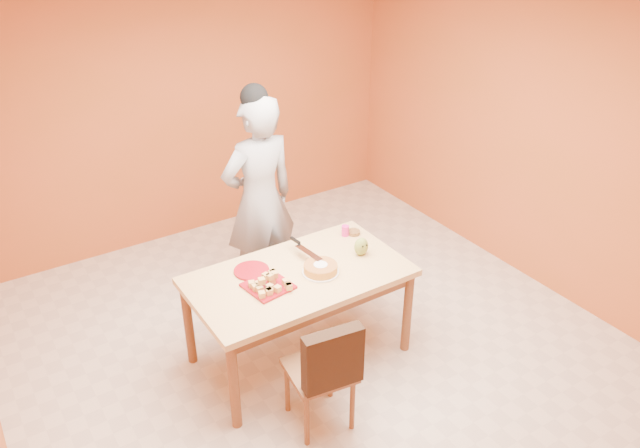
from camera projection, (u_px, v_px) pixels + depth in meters
floor at (325, 358)px, 4.88m from camera, size 5.00×5.00×0.00m
wall_back at (185, 106)px, 6.07m from camera, size 4.50×0.00×4.50m
wall_right at (547, 140)px, 5.29m from camera, size 0.00×5.00×5.00m
dining_table at (299, 284)px, 4.60m from camera, size 1.60×0.90×0.76m
dining_chair at (321, 369)px, 4.10m from camera, size 0.47×0.53×0.90m
pastry_pile at (268, 280)px, 4.38m from camera, size 0.27×0.27×0.09m
person at (260, 201)px, 5.23m from camera, size 0.70×0.48×1.85m
pastry_platter at (268, 286)px, 4.40m from camera, size 0.34×0.34×0.02m
red_dinner_plate at (251, 271)px, 4.58m from camera, size 0.30×0.30×0.02m
white_cake_plate at (321, 272)px, 4.57m from camera, size 0.34×0.34×0.01m
sponge_cake at (321, 268)px, 4.55m from camera, size 0.33×0.33×0.06m
cake_server at (309, 253)px, 4.67m from camera, size 0.08×0.29×0.01m
egg_ornament at (361, 247)px, 4.75m from camera, size 0.14×0.13×0.14m
magenta_glass at (345, 231)px, 5.03m from camera, size 0.06×0.06×0.09m
checker_tin at (354, 232)px, 5.06m from camera, size 0.13×0.13×0.03m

